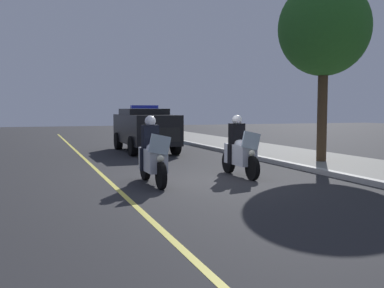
# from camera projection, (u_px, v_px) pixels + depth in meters

# --- Properties ---
(ground_plane) EXTENTS (80.00, 80.00, 0.00)m
(ground_plane) POSITION_uv_depth(u_px,v_px,m) (204.00, 181.00, 11.79)
(ground_plane) COLOR #28282B
(curb_strip) EXTENTS (48.00, 0.24, 0.15)m
(curb_strip) POSITION_uv_depth(u_px,v_px,m) (321.00, 171.00, 13.02)
(curb_strip) COLOR #B7B5AD
(curb_strip) RESTS_ON ground
(sidewalk_strip) EXTENTS (48.00, 3.60, 0.10)m
(sidewalk_strip) POSITION_uv_depth(u_px,v_px,m) (373.00, 169.00, 13.66)
(sidewalk_strip) COLOR gray
(sidewalk_strip) RESTS_ON ground
(lane_stripe_center) EXTENTS (48.00, 0.12, 0.01)m
(lane_stripe_center) POSITION_uv_depth(u_px,v_px,m) (114.00, 186.00, 10.98)
(lane_stripe_center) COLOR #E0D14C
(lane_stripe_center) RESTS_ON ground
(police_motorcycle_lead_left) EXTENTS (2.14, 0.56, 1.72)m
(police_motorcycle_lead_left) POSITION_uv_depth(u_px,v_px,m) (152.00, 156.00, 11.17)
(police_motorcycle_lead_left) COLOR black
(police_motorcycle_lead_left) RESTS_ON ground
(police_motorcycle_lead_right) EXTENTS (2.14, 0.56, 1.72)m
(police_motorcycle_lead_right) POSITION_uv_depth(u_px,v_px,m) (240.00, 151.00, 12.48)
(police_motorcycle_lead_right) COLOR black
(police_motorcycle_lead_right) RESTS_ON ground
(police_suv) EXTENTS (4.92, 2.11, 2.05)m
(police_suv) POSITION_uv_depth(u_px,v_px,m) (145.00, 128.00, 19.66)
(police_suv) COLOR black
(police_suv) RESTS_ON ground
(cyclist_background) EXTENTS (1.76, 0.32, 1.69)m
(cyclist_background) POSITION_uv_depth(u_px,v_px,m) (164.00, 129.00, 23.13)
(cyclist_background) COLOR black
(cyclist_background) RESTS_ON ground
(tree_mid_block) EXTENTS (3.07, 3.07, 6.10)m
(tree_mid_block) POSITION_uv_depth(u_px,v_px,m) (324.00, 29.00, 15.02)
(tree_mid_block) COLOR #42301E
(tree_mid_block) RESTS_ON sidewalk_strip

